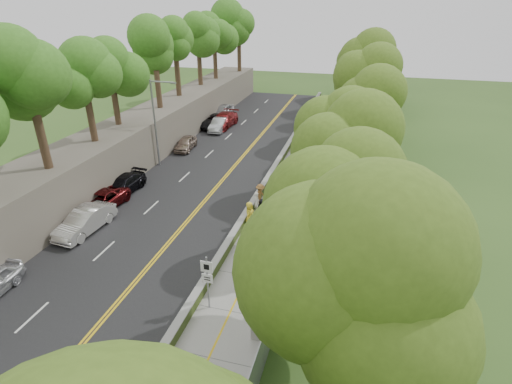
% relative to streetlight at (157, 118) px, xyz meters
% --- Properties ---
extents(ground, '(140.00, 140.00, 0.00)m').
position_rel_streetlight_xyz_m(ground, '(10.46, -14.00, -4.64)').
color(ground, '#33511E').
rests_on(ground, ground).
extents(road, '(11.20, 66.00, 0.04)m').
position_rel_streetlight_xyz_m(road, '(5.06, 1.00, -4.62)').
color(road, black).
rests_on(road, ground).
extents(sidewalk, '(4.20, 66.00, 0.05)m').
position_rel_streetlight_xyz_m(sidewalk, '(13.01, 1.00, -4.61)').
color(sidewalk, gray).
rests_on(sidewalk, ground).
extents(jersey_barrier, '(0.42, 66.00, 0.60)m').
position_rel_streetlight_xyz_m(jersey_barrier, '(10.71, 1.00, -4.34)').
color(jersey_barrier, '#8FC233').
rests_on(jersey_barrier, ground).
extents(rock_embankment, '(5.00, 66.00, 4.00)m').
position_rel_streetlight_xyz_m(rock_embankment, '(-3.04, 1.00, -2.64)').
color(rock_embankment, '#595147').
rests_on(rock_embankment, ground).
extents(chainlink_fence, '(0.04, 66.00, 2.00)m').
position_rel_streetlight_xyz_m(chainlink_fence, '(15.11, 1.00, -3.64)').
color(chainlink_fence, slate).
rests_on(chainlink_fence, ground).
extents(trees_embankment, '(6.40, 66.00, 13.00)m').
position_rel_streetlight_xyz_m(trees_embankment, '(-2.54, 1.00, 5.86)').
color(trees_embankment, '#408022').
rests_on(trees_embankment, rock_embankment).
extents(trees_fenceside, '(7.00, 66.00, 14.00)m').
position_rel_streetlight_xyz_m(trees_fenceside, '(17.46, 1.00, 2.36)').
color(trees_fenceside, '#527420').
rests_on(trees_fenceside, ground).
extents(streetlight, '(2.52, 0.22, 8.00)m').
position_rel_streetlight_xyz_m(streetlight, '(0.00, 0.00, 0.00)').
color(streetlight, gray).
rests_on(streetlight, ground).
extents(signpost, '(0.62, 0.09, 3.10)m').
position_rel_streetlight_xyz_m(signpost, '(11.51, -17.02, -2.68)').
color(signpost, gray).
rests_on(signpost, sidewalk).
extents(construction_barrel, '(0.60, 0.60, 0.99)m').
position_rel_streetlight_xyz_m(construction_barrel, '(14.76, 2.00, -4.10)').
color(construction_barrel, red).
rests_on(construction_barrel, sidewalk).
extents(concrete_block, '(1.32, 1.02, 0.85)m').
position_rel_streetlight_xyz_m(concrete_block, '(14.76, -18.00, -4.16)').
color(concrete_block, gray).
rests_on(concrete_block, sidewalk).
extents(car_1, '(1.99, 4.86, 1.57)m').
position_rel_streetlight_xyz_m(car_1, '(0.72, -12.24, -3.82)').
color(car_1, silver).
rests_on(car_1, road).
extents(car_2, '(2.54, 4.98, 1.35)m').
position_rel_streetlight_xyz_m(car_2, '(-0.14, -9.22, -3.93)').
color(car_2, '#4F0D0F').
rests_on(car_2, road).
extents(car_3, '(2.28, 4.86, 1.37)m').
position_rel_streetlight_xyz_m(car_3, '(-0.14, -6.29, -3.91)').
color(car_3, black).
rests_on(car_3, road).
extents(car_4, '(1.94, 4.04, 1.33)m').
position_rel_streetlight_xyz_m(car_4, '(0.41, 4.63, -3.93)').
color(car_4, gray).
rests_on(car_4, road).
extents(car_5, '(1.78, 4.49, 1.45)m').
position_rel_streetlight_xyz_m(car_5, '(1.46, 11.89, -3.87)').
color(car_5, '#B1B5B8').
rests_on(car_5, road).
extents(car_6, '(2.57, 5.35, 1.47)m').
position_rel_streetlight_xyz_m(car_6, '(0.47, 13.12, -3.86)').
color(car_6, black).
rests_on(car_6, road).
extents(car_7, '(2.63, 5.81, 1.65)m').
position_rel_streetlight_xyz_m(car_7, '(1.46, 13.42, -3.77)').
color(car_7, maroon).
rests_on(car_7, road).
extents(car_8, '(2.11, 4.93, 1.66)m').
position_rel_streetlight_xyz_m(car_8, '(-0.14, 17.56, -3.77)').
color(car_8, '#B9BBBE').
rests_on(car_8, road).
extents(painter_0, '(0.64, 0.93, 1.81)m').
position_rel_streetlight_xyz_m(painter_0, '(11.21, -8.60, -3.69)').
color(painter_0, gold).
rests_on(painter_0, sidewalk).
extents(painter_1, '(0.57, 0.70, 1.65)m').
position_rel_streetlight_xyz_m(painter_1, '(11.21, -6.63, -3.76)').
color(painter_1, white).
rests_on(painter_1, sidewalk).
extents(painter_2, '(0.78, 0.94, 1.78)m').
position_rel_streetlight_xyz_m(painter_2, '(11.91, -7.87, -3.70)').
color(painter_2, black).
rests_on(painter_2, sidewalk).
extents(painter_3, '(0.91, 1.32, 1.88)m').
position_rel_streetlight_xyz_m(painter_3, '(11.21, -5.70, -3.65)').
color(painter_3, '#9A6731').
rests_on(painter_3, sidewalk).
extents(person_far, '(1.18, 0.87, 1.85)m').
position_rel_streetlight_xyz_m(person_far, '(13.26, 6.48, -3.66)').
color(person_far, black).
rests_on(person_far, sidewalk).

